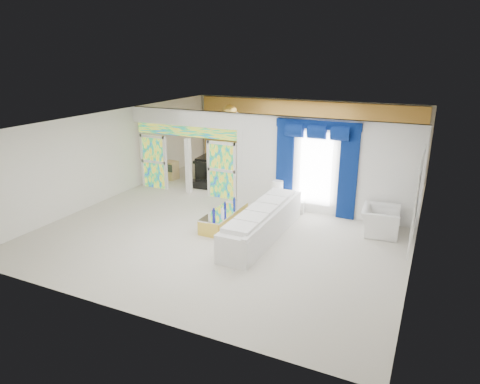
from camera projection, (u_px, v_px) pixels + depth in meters
The scene contains 22 objects.
floor at pixel (247, 213), 13.57m from camera, with size 12.00×12.00×0.00m, color #B7AF9E.
dividing_wall at pixel (325, 167), 13.10m from camera, with size 5.70×0.18×3.00m, color white.
dividing_header at pixel (185, 118), 14.73m from camera, with size 4.30×0.18×0.55m, color white.
stained_panel_left at pixel (154, 162), 15.84m from camera, with size 0.95×0.04×2.00m, color #994C3F.
stained_panel_right at pixel (222, 170), 14.69m from camera, with size 0.95×0.04×2.00m, color #994C3F.
stained_transom at pixel (185, 131), 14.88m from camera, with size 4.00×0.05×0.35m, color #994C3F.
window_pane at pixel (316, 169), 13.13m from camera, with size 1.00×0.02×2.30m, color white.
blue_drape_left at pixel (285, 167), 13.52m from camera, with size 0.55×0.10×2.80m, color #031442.
blue_drape_right at pixel (348, 174), 12.71m from camera, with size 0.55×0.10×2.80m, color #031442.
blue_pelmet at pixel (318, 125), 12.68m from camera, with size 2.60×0.12×0.25m, color #031442.
wall_mirror at pixel (418, 197), 10.23m from camera, with size 0.04×2.70×1.90m, color white.
gold_curtains at pixel (304, 135), 18.18m from camera, with size 9.70×0.12×2.90m, color #C4842F.
white_sofa at pixel (263, 224), 11.69m from camera, with size 0.85×3.96×0.75m, color silver.
coffee_table at pixel (224, 218), 12.54m from camera, with size 0.65×1.95×0.43m, color gold.
console_table at pixel (286, 205), 13.67m from camera, with size 1.18×0.37×0.39m, color white.
table_lamp at pixel (277, 190), 13.64m from camera, with size 0.36×0.36×0.58m, color white.
armchair at pixel (380, 221), 11.93m from camera, with size 1.15×1.00×0.74m, color silver.
grand_piano at pixel (220, 166), 17.31m from camera, with size 1.41×1.85×0.93m, color black.
piano_bench at pixel (201, 184), 16.03m from camera, with size 0.84×0.33×0.28m, color black.
tv_console at pixel (171, 170), 17.11m from camera, with size 0.50×0.46×0.73m, color tan.
chandelier at pixel (230, 112), 16.60m from camera, with size 0.60×0.60×0.60m, color gold.
decanters at pixel (223, 209), 12.33m from camera, with size 0.19×1.26×0.28m.
Camera 1 is at (5.17, -11.59, 4.86)m, focal length 31.88 mm.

